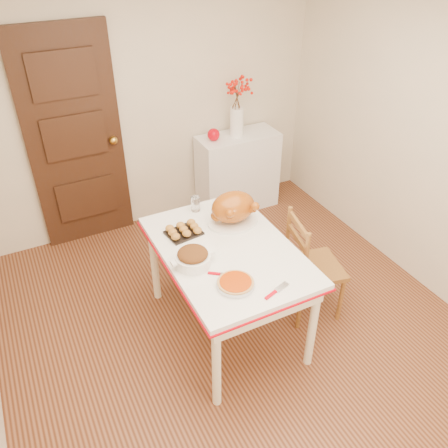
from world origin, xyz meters
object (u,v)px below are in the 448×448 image
chair_oak (315,265)px  pumpkin_pie (236,283)px  kitchen_table (227,290)px  sideboard (238,172)px  turkey_platter (233,208)px

chair_oak → pumpkin_pie: 0.95m
kitchen_table → pumpkin_pie: size_ratio=5.42×
sideboard → pumpkin_pie: 2.27m
sideboard → chair_oak: chair_oak is taller
sideboard → kitchen_table: sideboard is taller
chair_oak → pumpkin_pie: (-0.85, -0.25, 0.36)m
sideboard → turkey_platter: bearing=-119.8°
kitchen_table → pumpkin_pie: pumpkin_pie is taller
chair_oak → pumpkin_pie: bearing=118.6°
turkey_platter → pumpkin_pie: 0.73m
kitchen_table → sideboard: bearing=59.3°
sideboard → chair_oak: size_ratio=0.92×
chair_oak → turkey_platter: 0.80m
kitchen_table → pumpkin_pie: bearing=-109.4°
sideboard → turkey_platter: (-0.75, -1.31, 0.50)m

